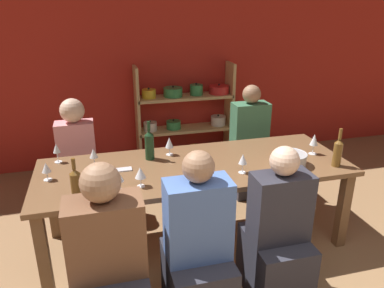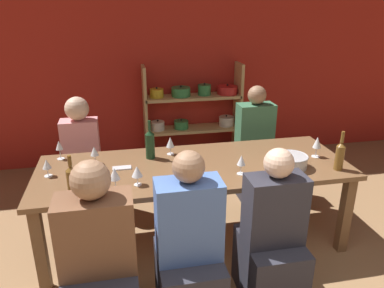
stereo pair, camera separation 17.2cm
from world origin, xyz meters
name	(u,v)px [view 1 (the left image)]	position (x,y,z in m)	size (l,w,h in m)	color
wall_back_red	(164,56)	(0.00, 3.83, 1.35)	(8.80, 0.06, 2.70)	red
shelf_unit	(186,124)	(0.24, 3.63, 0.50)	(1.23, 0.30, 1.27)	tan
dining_table	(195,174)	(-0.12, 1.89, 0.65)	(2.55, 0.92, 0.73)	brown
mixing_bowl	(291,158)	(0.64, 1.70, 0.78)	(0.27, 0.27, 0.10)	#B7BABC
wine_bottle_green	(149,145)	(-0.46, 2.11, 0.86)	(0.08, 0.08, 0.34)	#19381E
wine_bottle_dark	(338,152)	(0.99, 1.58, 0.85)	(0.07, 0.07, 0.32)	brown
wine_bottle_amber	(76,185)	(-1.04, 1.51, 0.85)	(0.07, 0.07, 0.32)	brown
wine_glass_empty_a	(140,173)	(-0.60, 1.63, 0.83)	(0.08, 0.08, 0.15)	white
wine_glass_red_a	(46,168)	(-1.27, 1.91, 0.83)	(0.07, 0.07, 0.14)	white
wine_glass_white_a	(118,176)	(-0.76, 1.60, 0.84)	(0.08, 0.08, 0.16)	white
wine_glass_empty_b	(314,140)	(0.95, 1.85, 0.86)	(0.07, 0.07, 0.18)	white
wine_glass_white_b	(243,160)	(0.20, 1.65, 0.84)	(0.07, 0.07, 0.16)	white
wine_glass_empty_c	(94,154)	(-0.92, 2.09, 0.83)	(0.07, 0.07, 0.15)	white
wine_glass_white_c	(57,149)	(-1.22, 2.24, 0.85)	(0.06, 0.06, 0.17)	white
wine_glass_white_d	(169,143)	(-0.28, 2.16, 0.84)	(0.07, 0.07, 0.16)	white
wine_glass_red_b	(278,160)	(0.46, 1.57, 0.84)	(0.06, 0.06, 0.17)	white
cell_phone	(122,170)	(-0.71, 1.94, 0.73)	(0.15, 0.07, 0.01)	silver
person_near_a	(277,243)	(0.26, 1.13, 0.42)	(0.39, 0.49, 1.14)	#2D2D38
person_far_a	(79,171)	(-1.08, 2.64, 0.45)	(0.35, 0.44, 1.17)	#2D2D38
person_near_b	(110,277)	(-0.88, 1.07, 0.43)	(0.45, 0.56, 1.18)	#2D2D38
person_far_b	(248,154)	(0.69, 2.65, 0.44)	(0.38, 0.47, 1.19)	#2D2D38
person_near_c	(198,262)	(-0.33, 1.06, 0.44)	(0.40, 0.50, 1.20)	#2D2D38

